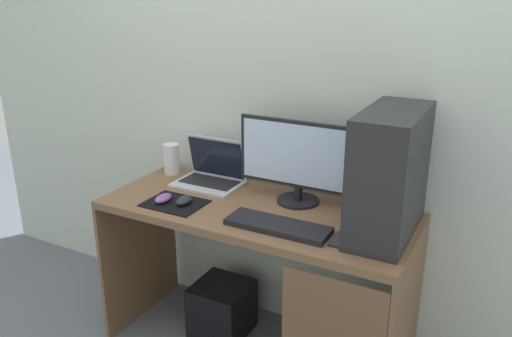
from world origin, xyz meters
name	(u,v)px	position (x,y,z in m)	size (l,w,h in m)	color
wall_back	(290,67)	(0.00, 0.32, 1.30)	(4.00, 0.05, 2.60)	beige
desk	(259,242)	(0.02, -0.01, 0.59)	(1.37, 0.57, 0.74)	brown
pc_tower	(389,174)	(0.55, 0.02, 0.98)	(0.21, 0.46, 0.49)	#232326
monitor	(298,161)	(0.13, 0.14, 0.94)	(0.55, 0.19, 0.37)	black
laptop	(211,174)	(-0.33, 0.16, 0.79)	(0.31, 0.22, 0.22)	#B7BCC6
speaker	(171,159)	(-0.58, 0.18, 0.82)	(0.08, 0.08, 0.15)	silver
keyboard	(278,226)	(0.17, -0.14, 0.75)	(0.42, 0.14, 0.02)	black
mousepad	(175,203)	(-0.34, -0.13, 0.74)	(0.26, 0.20, 0.01)	black
mouse_left	(184,200)	(-0.29, -0.12, 0.76)	(0.06, 0.10, 0.03)	#232326
mouse_right	(163,198)	(-0.39, -0.15, 0.76)	(0.06, 0.10, 0.03)	#8C4C99
cell_phone	(342,240)	(0.43, -0.12, 0.75)	(0.07, 0.13, 0.01)	#232326
subwoofer	(222,308)	(-0.22, 0.04, 0.13)	(0.26, 0.26, 0.26)	black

